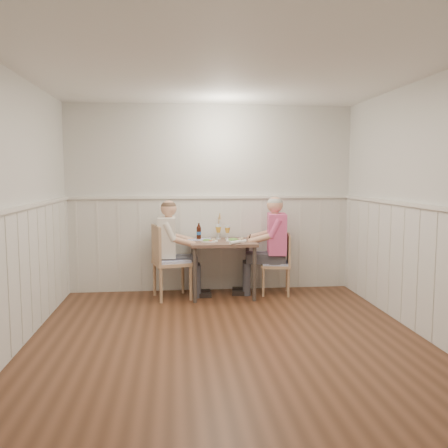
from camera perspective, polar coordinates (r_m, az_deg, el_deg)
The scene contains 16 objects.
ground_plane at distance 4.72m, azimuth 0.62°, elevation -14.29°, with size 4.50×4.50×0.00m, color #482A18.
room_shell at distance 4.43m, azimuth 0.64°, elevation 4.45°, with size 4.04×4.54×2.60m.
wainscot at distance 5.20m, azimuth -0.24°, elevation -4.52°, with size 4.00×4.49×1.34m.
dining_table at distance 6.35m, azimuth -0.19°, elevation -3.00°, with size 0.87×0.70×0.75m.
chair_right at distance 6.54m, azimuth 6.68°, elevation -4.52°, with size 0.45×0.45×0.83m.
chair_left at distance 6.29m, azimuth -6.80°, elevation -4.19°, with size 0.56×0.56×0.98m.
man_in_pink at distance 6.51m, azimuth 5.97°, elevation -3.47°, with size 0.67×0.47×1.36m.
diner_cream at distance 6.38m, azimuth -6.50°, elevation -3.84°, with size 0.61×0.42×1.32m.
plate_man at distance 6.30m, azimuth 1.42°, elevation -1.90°, with size 0.28×0.28×0.07m.
plate_diner at distance 6.27m, azimuth -1.88°, elevation -1.98°, with size 0.23×0.23×0.06m.
beer_glass_a at distance 6.52m, azimuth 0.41°, elevation -0.69°, with size 0.08×0.08×0.19m.
beer_glass_b at distance 6.51m, azimuth -0.69°, elevation -0.63°, with size 0.08×0.08×0.21m.
beer_bottle at distance 6.48m, azimuth -3.05°, elevation -0.99°, with size 0.06×0.06×0.23m.
rolled_napkin at distance 6.07m, azimuth 1.39°, elevation -2.21°, with size 0.17×0.17×0.04m.
grass_vase at distance 6.59m, azimuth -0.75°, elevation -0.28°, with size 0.04×0.04×0.37m.
gingham_mat at distance 6.48m, azimuth -2.98°, elevation -1.86°, with size 0.33×0.27×0.01m.
Camera 1 is at (-0.51, -4.40, 1.64)m, focal length 38.00 mm.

